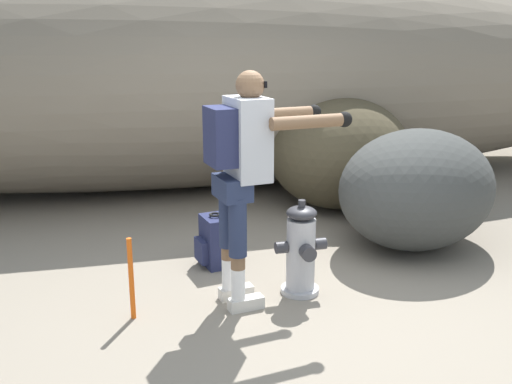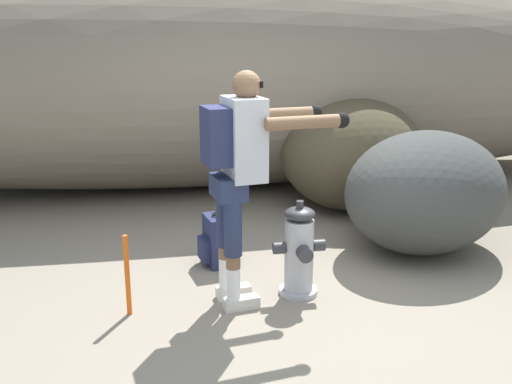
# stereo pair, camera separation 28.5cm
# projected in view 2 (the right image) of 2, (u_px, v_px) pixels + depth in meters

# --- Properties ---
(ground_plane) EXTENTS (56.00, 56.00, 0.04)m
(ground_plane) POSITION_uv_depth(u_px,v_px,m) (294.00, 306.00, 4.30)
(ground_plane) COLOR gray
(dirt_embankment) EXTENTS (14.73, 3.20, 2.73)m
(dirt_embankment) POSITION_uv_depth(u_px,v_px,m) (222.00, 80.00, 7.46)
(dirt_embankment) COLOR #756B5B
(dirt_embankment) RESTS_ON ground_plane
(fire_hydrant) EXTENTS (0.40, 0.35, 0.75)m
(fire_hydrant) POSITION_uv_depth(u_px,v_px,m) (299.00, 252.00, 4.37)
(fire_hydrant) COLOR #B2B2B7
(fire_hydrant) RESTS_ON ground_plane
(utility_worker) EXTENTS (1.02, 0.61, 1.71)m
(utility_worker) POSITION_uv_depth(u_px,v_px,m) (242.00, 161.00, 4.03)
(utility_worker) COLOR beige
(utility_worker) RESTS_ON ground_plane
(spare_backpack) EXTENTS (0.32, 0.33, 0.47)m
(spare_backpack) POSITION_uv_depth(u_px,v_px,m) (217.00, 241.00, 4.98)
(spare_backpack) COLOR #23284C
(spare_backpack) RESTS_ON ground_plane
(boulder_large) EXTENTS (2.06, 1.94, 1.11)m
(boulder_large) POSITION_uv_depth(u_px,v_px,m) (425.00, 192.00, 5.24)
(boulder_large) COLOR #3C3E3C
(boulder_large) RESTS_ON ground_plane
(boulder_mid) EXTENTS (2.25, 2.24, 1.27)m
(boulder_mid) POSITION_uv_depth(u_px,v_px,m) (352.00, 154.00, 6.50)
(boulder_mid) COLOR #453D2B
(boulder_mid) RESTS_ON ground_plane
(survey_stake) EXTENTS (0.04, 0.04, 0.60)m
(survey_stake) POSITION_uv_depth(u_px,v_px,m) (127.00, 275.00, 4.06)
(survey_stake) COLOR #E55914
(survey_stake) RESTS_ON ground_plane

